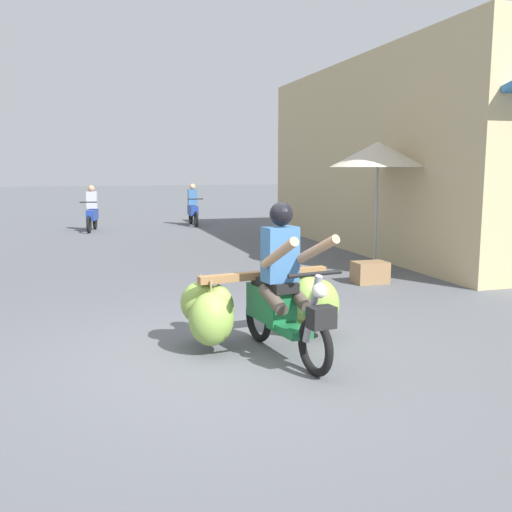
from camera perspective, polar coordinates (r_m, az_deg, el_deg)
The scene contains 7 objects.
ground_plane at distance 5.98m, azimuth -2.22°, elevation -10.02°, with size 120.00×120.00×0.00m, color #56595E.
motorbike_main_loaded at distance 6.20m, azimuth 1.34°, elevation -4.49°, with size 1.80×1.89×1.58m.
motorbike_distant_ahead_left at distance 19.60m, azimuth -6.25°, elevation 4.68°, with size 0.50×1.62×1.40m.
motorbike_distant_ahead_right at distance 18.43m, azimuth -15.88°, elevation 4.15°, with size 0.56×1.61×1.40m.
shopfront_building at distance 14.69m, azimuth 15.95°, elevation 9.38°, with size 3.95×10.26×4.36m.
market_umbrella_near_shop at distance 11.23m, azimuth 11.96°, elevation 9.78°, with size 1.82×1.82×2.41m.
produce_crate at distance 9.89m, azimuth 11.19°, elevation -1.60°, with size 0.56×0.40×0.36m, color olive.
Camera 1 is at (-1.41, -5.48, 1.91)m, focal length 40.50 mm.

